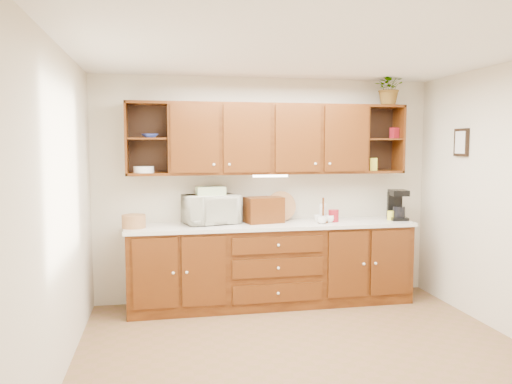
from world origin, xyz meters
name	(u,v)px	position (x,y,z in m)	size (l,w,h in m)	color
floor	(308,356)	(0.00, 0.00, 0.00)	(4.00, 4.00, 0.00)	brown
ceiling	(311,49)	(0.00, 0.00, 2.60)	(4.00, 4.00, 0.00)	white
back_wall	(266,189)	(0.00, 1.75, 1.30)	(4.00, 4.00, 0.00)	beige
left_wall	(59,213)	(-2.00, 0.00, 1.30)	(3.50, 3.50, 0.00)	beige
base_cabinets	(272,265)	(0.00, 1.45, 0.45)	(3.20, 0.60, 0.90)	#311405
countertop	(272,225)	(0.00, 1.44, 0.92)	(3.24, 0.64, 0.04)	silver
upper_cabinets	(270,139)	(0.01, 1.59, 1.89)	(3.20, 0.33, 0.80)	#311405
undercabinet_light	(270,176)	(0.00, 1.53, 1.47)	(0.40, 0.05, 0.03)	white
framed_picture	(461,142)	(1.98, 0.90, 1.85)	(0.03, 0.24, 0.30)	black
wicker_basket	(134,221)	(-1.52, 1.41, 1.01)	(0.25, 0.25, 0.14)	#A77345
microwave	(211,209)	(-0.68, 1.55, 1.10)	(0.59, 0.40, 0.32)	beige
towel_stack	(211,191)	(-0.68, 1.55, 1.31)	(0.32, 0.23, 0.09)	#F0E670
wine_bottle	(192,210)	(-0.89, 1.62, 1.09)	(0.08, 0.08, 0.30)	black
woven_tray	(281,220)	(0.15, 1.60, 0.95)	(0.35, 0.35, 0.02)	#A77345
bread_box	(264,210)	(-0.08, 1.50, 1.09)	(0.42, 0.26, 0.29)	#311405
mug_tree	(323,219)	(0.58, 1.37, 0.98)	(0.23, 0.24, 0.29)	#311405
canister_red	(334,216)	(0.72, 1.42, 1.01)	(0.12, 0.12, 0.14)	maroon
canister_white	(323,212)	(0.62, 1.51, 1.04)	(0.08, 0.08, 0.20)	white
canister_yellow	(391,215)	(1.43, 1.41, 0.99)	(0.08, 0.08, 0.11)	yellow
coffee_maker	(397,205)	(1.52, 1.43, 1.11)	(0.23, 0.27, 0.36)	black
bowl_stack	(150,136)	(-1.34, 1.55, 1.92)	(0.17, 0.17, 0.04)	#293A98
plate_stack	(144,170)	(-1.41, 1.55, 1.56)	(0.22, 0.22, 0.07)	white
pantry_box_yellow	(373,164)	(1.26, 1.56, 1.59)	(0.08, 0.06, 0.15)	yellow
pantry_box_red	(394,133)	(1.52, 1.56, 1.96)	(0.09, 0.07, 0.13)	maroon
potted_plant	(389,88)	(1.42, 1.52, 2.49)	(0.36, 0.31, 0.40)	#999999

